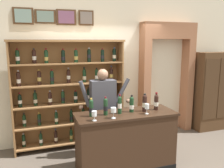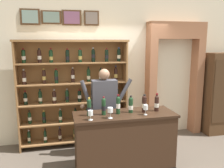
{
  "view_description": "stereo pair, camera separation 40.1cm",
  "coord_description": "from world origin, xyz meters",
  "px_view_note": "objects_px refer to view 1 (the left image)",
  "views": [
    {
      "loc": [
        -1.41,
        -3.46,
        2.14
      ],
      "look_at": [
        -0.15,
        0.28,
        1.42
      ],
      "focal_mm": 37.84,
      "sensor_mm": 36.0,
      "label": 1
    },
    {
      "loc": [
        -1.03,
        -3.57,
        2.14
      ],
      "look_at": [
        -0.15,
        0.28,
        1.42
      ],
      "focal_mm": 37.84,
      "sensor_mm": 36.0,
      "label": 2
    }
  ],
  "objects_px": {
    "wine_glass_left": "(147,107)",
    "tasting_bottle_vin_santo": "(106,106)",
    "tasting_counter": "(126,141)",
    "tasting_bottle_grappa": "(120,104)",
    "wine_shelf": "(69,91)",
    "wine_glass_center": "(94,114)",
    "wine_glass_right": "(113,111)",
    "tasting_bottle_riserva": "(91,108)",
    "shopkeeper": "(103,103)",
    "tasting_bottle_chianti": "(132,104)",
    "side_cabinet": "(212,91)",
    "tasting_bottle_super_tuscan": "(156,102)",
    "tasting_bottle_prosecco": "(145,103)"
  },
  "relations": [
    {
      "from": "tasting_counter",
      "to": "tasting_bottle_riserva",
      "type": "bearing_deg",
      "value": 178.17
    },
    {
      "from": "tasting_bottle_super_tuscan",
      "to": "tasting_bottle_riserva",
      "type": "bearing_deg",
      "value": 179.94
    },
    {
      "from": "side_cabinet",
      "to": "tasting_bottle_vin_santo",
      "type": "distance_m",
      "value": 3.21
    },
    {
      "from": "shopkeeper",
      "to": "tasting_bottle_super_tuscan",
      "type": "distance_m",
      "value": 0.97
    },
    {
      "from": "tasting_bottle_chianti",
      "to": "tasting_bottle_super_tuscan",
      "type": "distance_m",
      "value": 0.45
    },
    {
      "from": "wine_shelf",
      "to": "wine_glass_left",
      "type": "height_order",
      "value": "wine_shelf"
    },
    {
      "from": "shopkeeper",
      "to": "tasting_bottle_super_tuscan",
      "type": "bearing_deg",
      "value": -35.29
    },
    {
      "from": "tasting_counter",
      "to": "wine_glass_left",
      "type": "relative_size",
      "value": 10.03
    },
    {
      "from": "tasting_bottle_chianti",
      "to": "tasting_bottle_prosecco",
      "type": "xyz_separation_m",
      "value": [
        0.22,
        -0.04,
        0.02
      ]
    },
    {
      "from": "tasting_bottle_riserva",
      "to": "tasting_bottle_vin_santo",
      "type": "xyz_separation_m",
      "value": [
        0.23,
        -0.01,
        0.0
      ]
    },
    {
      "from": "wine_glass_right",
      "to": "tasting_bottle_super_tuscan",
      "type": "bearing_deg",
      "value": 13.55
    },
    {
      "from": "side_cabinet",
      "to": "tasting_bottle_super_tuscan",
      "type": "xyz_separation_m",
      "value": [
        -2.12,
        -1.04,
        0.17
      ]
    },
    {
      "from": "tasting_bottle_riserva",
      "to": "tasting_bottle_prosecco",
      "type": "xyz_separation_m",
      "value": [
        0.91,
        -0.02,
        0.01
      ]
    },
    {
      "from": "side_cabinet",
      "to": "tasting_bottle_super_tuscan",
      "type": "distance_m",
      "value": 2.37
    },
    {
      "from": "tasting_bottle_vin_santo",
      "to": "tasting_bottle_prosecco",
      "type": "relative_size",
      "value": 0.98
    },
    {
      "from": "side_cabinet",
      "to": "tasting_bottle_chianti",
      "type": "bearing_deg",
      "value": -158.22
    },
    {
      "from": "tasting_counter",
      "to": "tasting_bottle_vin_santo",
      "type": "relative_size",
      "value": 5.58
    },
    {
      "from": "tasting_bottle_grappa",
      "to": "tasting_bottle_chianti",
      "type": "xyz_separation_m",
      "value": [
        0.22,
        0.02,
        -0.02
      ]
    },
    {
      "from": "tasting_bottle_vin_santo",
      "to": "tasting_bottle_super_tuscan",
      "type": "relative_size",
      "value": 0.98
    },
    {
      "from": "tasting_bottle_chianti",
      "to": "wine_glass_left",
      "type": "relative_size",
      "value": 1.73
    },
    {
      "from": "wine_shelf",
      "to": "wine_glass_left",
      "type": "xyz_separation_m",
      "value": [
        1.05,
        -1.32,
        -0.07
      ]
    },
    {
      "from": "tasting_counter",
      "to": "wine_glass_center",
      "type": "bearing_deg",
      "value": -160.99
    },
    {
      "from": "side_cabinet",
      "to": "tasting_bottle_prosecco",
      "type": "xyz_separation_m",
      "value": [
        -2.35,
        -1.06,
        0.18
      ]
    },
    {
      "from": "side_cabinet",
      "to": "tasting_counter",
      "type": "relative_size",
      "value": 1.13
    },
    {
      "from": "shopkeeper",
      "to": "tasting_bottle_prosecco",
      "type": "xyz_separation_m",
      "value": [
        0.56,
        -0.58,
        0.1
      ]
    },
    {
      "from": "tasting_bottle_grappa",
      "to": "tasting_bottle_super_tuscan",
      "type": "relative_size",
      "value": 1.05
    },
    {
      "from": "tasting_bottle_grappa",
      "to": "wine_glass_right",
      "type": "height_order",
      "value": "tasting_bottle_grappa"
    },
    {
      "from": "wine_shelf",
      "to": "wine_glass_center",
      "type": "height_order",
      "value": "wine_shelf"
    },
    {
      "from": "wine_shelf",
      "to": "tasting_bottle_chianti",
      "type": "xyz_separation_m",
      "value": [
        0.86,
        -1.14,
        -0.05
      ]
    },
    {
      "from": "wine_shelf",
      "to": "side_cabinet",
      "type": "height_order",
      "value": "wine_shelf"
    },
    {
      "from": "tasting_bottle_prosecco",
      "to": "wine_glass_right",
      "type": "height_order",
      "value": "tasting_bottle_prosecco"
    },
    {
      "from": "tasting_bottle_prosecco",
      "to": "tasting_bottle_riserva",
      "type": "bearing_deg",
      "value": 178.57
    },
    {
      "from": "tasting_bottle_riserva",
      "to": "tasting_counter",
      "type": "bearing_deg",
      "value": -1.83
    },
    {
      "from": "wine_glass_center",
      "to": "tasting_bottle_prosecco",
      "type": "bearing_deg",
      "value": 12.14
    },
    {
      "from": "tasting_bottle_vin_santo",
      "to": "tasting_bottle_grappa",
      "type": "relative_size",
      "value": 0.93
    },
    {
      "from": "wine_shelf",
      "to": "wine_glass_left",
      "type": "distance_m",
      "value": 1.69
    },
    {
      "from": "tasting_bottle_riserva",
      "to": "shopkeeper",
      "type": "bearing_deg",
      "value": 57.42
    },
    {
      "from": "tasting_counter",
      "to": "wine_glass_right",
      "type": "height_order",
      "value": "wine_glass_right"
    },
    {
      "from": "tasting_counter",
      "to": "tasting_bottle_grappa",
      "type": "xyz_separation_m",
      "value": [
        -0.11,
        0.01,
        0.64
      ]
    },
    {
      "from": "tasting_bottle_riserva",
      "to": "tasting_bottle_prosecco",
      "type": "relative_size",
      "value": 0.97
    },
    {
      "from": "shopkeeper",
      "to": "wine_glass_center",
      "type": "bearing_deg",
      "value": -115.14
    },
    {
      "from": "tasting_bottle_chianti",
      "to": "wine_glass_right",
      "type": "bearing_deg",
      "value": -150.96
    },
    {
      "from": "tasting_counter",
      "to": "tasting_bottle_grappa",
      "type": "relative_size",
      "value": 5.17
    },
    {
      "from": "shopkeeper",
      "to": "tasting_counter",
      "type": "bearing_deg",
      "value": -68.76
    },
    {
      "from": "side_cabinet",
      "to": "tasting_bottle_chianti",
      "type": "relative_size",
      "value": 6.54
    },
    {
      "from": "shopkeeper",
      "to": "wine_glass_center",
      "type": "distance_m",
      "value": 0.86
    },
    {
      "from": "wine_glass_left",
      "to": "tasting_bottle_vin_santo",
      "type": "bearing_deg",
      "value": 166.39
    },
    {
      "from": "tasting_bottle_chianti",
      "to": "wine_glass_left",
      "type": "height_order",
      "value": "tasting_bottle_chianti"
    },
    {
      "from": "tasting_bottle_vin_santo",
      "to": "tasting_bottle_prosecco",
      "type": "distance_m",
      "value": 0.68
    },
    {
      "from": "tasting_bottle_grappa",
      "to": "tasting_bottle_prosecco",
      "type": "height_order",
      "value": "tasting_bottle_grappa"
    }
  ]
}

